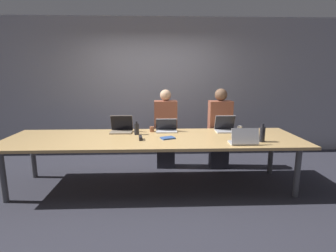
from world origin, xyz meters
The scene contains 15 objects.
ground_plane centered at (0.00, 0.00, 0.00)m, with size 24.00×24.00×0.00m, color #2D2D38.
curtain_wall centered at (0.00, 1.82, 1.40)m, with size 12.00×0.06×2.80m.
conference_table centered at (0.00, 0.00, 0.71)m, with size 4.30×1.21×0.76m.
laptop_far_right centered at (1.16, 0.37, 0.83)m, with size 0.32×0.27×0.26m.
person_far_right centered at (1.17, 0.80, 0.69)m, with size 0.40×0.24×1.43m.
cup_far_right centered at (1.40, 0.38, 0.80)m, with size 0.08×0.08×0.08m.
laptop_near_right centered at (1.20, -0.43, 0.83)m, with size 0.36×0.22×0.23m.
bottle_near_right centered at (1.49, -0.30, 0.87)m, with size 0.08×0.08×0.25m.
laptop_far_midleft centered at (-0.51, 0.38, 0.84)m, with size 0.35×0.27×0.27m.
bottle_far_midleft centered at (-0.26, 0.20, 0.85)m, with size 0.07×0.07×0.20m.
laptop_far_center centered at (0.20, 0.39, 0.82)m, with size 0.34×0.22×0.21m.
person_far_center centered at (0.21, 0.85, 0.68)m, with size 0.40×0.24×1.41m.
cup_far_center centered at (-0.03, 0.38, 0.80)m, with size 0.07×0.07×0.08m.
stapler centered at (-0.18, -0.12, 0.78)m, with size 0.06×0.15×0.05m.
notebook centered at (0.21, -0.08, 0.77)m, with size 0.23×0.20×0.02m.
Camera 1 is at (0.07, -3.73, 1.68)m, focal length 28.00 mm.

